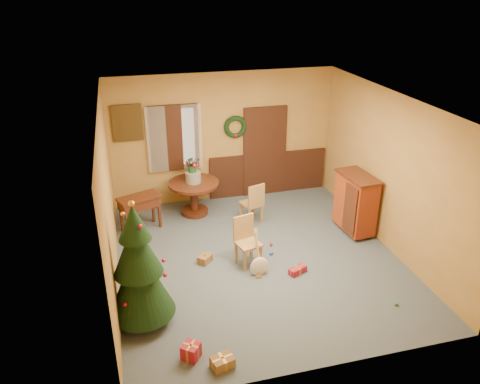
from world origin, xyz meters
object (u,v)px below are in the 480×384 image
object	(u,v)px
dining_table	(194,192)
chair_near	(246,239)
writing_desk	(140,205)
christmas_tree	(138,267)
sideboard	(355,202)

from	to	relation	value
dining_table	chair_near	size ratio (longest dim) A/B	1.19
dining_table	writing_desk	size ratio (longest dim) A/B	1.17
christmas_tree	chair_near	bearing A→B (deg)	30.64
chair_near	sideboard	world-z (taller)	sideboard
dining_table	christmas_tree	bearing A→B (deg)	-112.11
dining_table	sideboard	world-z (taller)	sideboard
chair_near	writing_desk	bearing A→B (deg)	135.40
writing_desk	sideboard	xyz separation A→B (m)	(4.14, -1.17, 0.10)
dining_table	writing_desk	xyz separation A→B (m)	(-1.17, -0.42, 0.04)
dining_table	writing_desk	bearing A→B (deg)	-160.32
christmas_tree	sideboard	world-z (taller)	christmas_tree
writing_desk	christmas_tree	bearing A→B (deg)	-93.18
dining_table	sideboard	size ratio (longest dim) A/B	0.88
dining_table	christmas_tree	xyz separation A→B (m)	(-1.33, -3.27, 0.43)
writing_desk	sideboard	size ratio (longest dim) A/B	0.75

